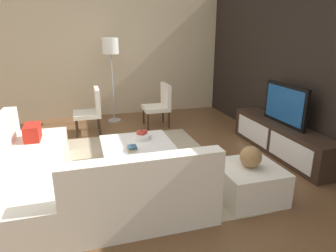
{
  "coord_description": "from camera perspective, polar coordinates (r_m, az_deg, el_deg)",
  "views": [
    {
      "loc": [
        3.75,
        -0.59,
        1.89
      ],
      "look_at": [
        -0.32,
        0.61,
        0.53
      ],
      "focal_mm": 31.75,
      "sensor_mm": 36.0,
      "label": 1
    }
  ],
  "objects": [
    {
      "name": "ottoman",
      "position": [
        3.66,
        15.18,
        -10.38
      ],
      "size": [
        0.7,
        0.7,
        0.4
      ],
      "primitive_type": "cube",
      "color": "silver",
      "rests_on": "ground"
    },
    {
      "name": "coffee_table",
      "position": [
        4.26,
        -5.81,
        -5.64
      ],
      "size": [
        1.01,
        0.98,
        0.38
      ],
      "color": "#332319",
      "rests_on": "ground"
    },
    {
      "name": "decorative_ball",
      "position": [
        3.52,
        15.61,
        -5.71
      ],
      "size": [
        0.25,
        0.25,
        0.25
      ],
      "primitive_type": "sphere",
      "color": "#997247",
      "rests_on": "ottoman"
    },
    {
      "name": "book_stack",
      "position": [
        3.96,
        -6.94,
        -4.27
      ],
      "size": [
        0.15,
        0.12,
        0.06
      ],
      "color": "#CCB78C",
      "rests_on": "coffee_table"
    },
    {
      "name": "ground_plane",
      "position": [
        4.24,
        -6.8,
        -8.79
      ],
      "size": [
        14.0,
        14.0,
        0.0
      ],
      "primitive_type": "plane",
      "color": "brown"
    },
    {
      "name": "sectional_couch",
      "position": [
        3.62,
        -19.33,
        -9.68
      ],
      "size": [
        2.47,
        2.39,
        0.81
      ],
      "color": "silver",
      "rests_on": "ground"
    },
    {
      "name": "accent_chair_far",
      "position": [
        6.09,
        -1.5,
        4.52
      ],
      "size": [
        0.52,
        0.51,
        0.87
      ],
      "rotation": [
        0.0,
        0.0,
        -0.13
      ],
      "color": "#332319",
      "rests_on": "ground"
    },
    {
      "name": "television",
      "position": [
        4.91,
        21.57,
        3.87
      ],
      "size": [
        0.95,
        0.06,
        0.62
      ],
      "color": "black",
      "rests_on": "media_console"
    },
    {
      "name": "accent_chair_near",
      "position": [
        5.82,
        -14.43,
        3.34
      ],
      "size": [
        0.53,
        0.5,
        0.87
      ],
      "rotation": [
        0.0,
        0.0,
        -0.04
      ],
      "color": "#332319",
      "rests_on": "ground"
    },
    {
      "name": "area_rug",
      "position": [
        4.33,
        -7.04,
        -8.16
      ],
      "size": [
        3.0,
        2.58,
        0.01
      ],
      "primitive_type": "cube",
      "color": "tan",
      "rests_on": "ground"
    },
    {
      "name": "fruit_bowl",
      "position": [
        4.36,
        -5.05,
        -1.83
      ],
      "size": [
        0.28,
        0.28,
        0.14
      ],
      "color": "silver",
      "rests_on": "coffee_table"
    },
    {
      "name": "side_wall_left",
      "position": [
        7.01,
        -10.21,
        13.54
      ],
      "size": [
        0.12,
        5.2,
        2.8
      ],
      "primitive_type": "cube",
      "color": "#C6B28E",
      "rests_on": "ground"
    },
    {
      "name": "floor_lamp",
      "position": [
        6.39,
        -10.97,
        13.94
      ],
      "size": [
        0.33,
        0.33,
        1.76
      ],
      "color": "#A5A5AA",
      "rests_on": "ground"
    },
    {
      "name": "media_console",
      "position": [
        5.07,
        20.85,
        -2.3
      ],
      "size": [
        2.13,
        0.45,
        0.5
      ],
      "color": "#332319",
      "rests_on": "ground"
    },
    {
      "name": "feature_wall_back",
      "position": [
        5.01,
        25.14,
        10.55
      ],
      "size": [
        6.4,
        0.12,
        2.8
      ],
      "primitive_type": "cube",
      "color": "black",
      "rests_on": "ground"
    }
  ]
}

